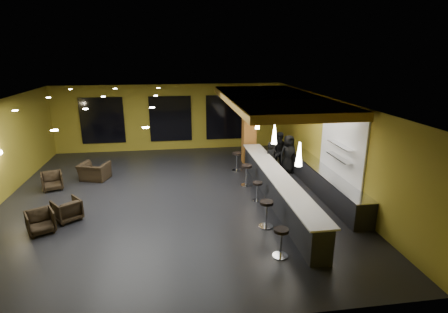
{
  "coord_description": "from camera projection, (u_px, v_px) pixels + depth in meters",
  "views": [
    {
      "loc": [
        0.15,
        -12.1,
        5.18
      ],
      "look_at": [
        2.0,
        0.5,
        1.3
      ],
      "focal_mm": 28.0,
      "sensor_mm": 36.0,
      "label": 1
    }
  ],
  "objects": [
    {
      "name": "floor",
      "position": [
        173.0,
        197.0,
        12.96
      ],
      "size": [
        12.0,
        13.0,
        0.1
      ],
      "primitive_type": "cube",
      "color": "black",
      "rests_on": "ground"
    },
    {
      "name": "ceiling",
      "position": [
        168.0,
        100.0,
        11.91
      ],
      "size": [
        12.0,
        13.0,
        0.1
      ],
      "primitive_type": "cube",
      "color": "black"
    },
    {
      "name": "wall_back",
      "position": [
        171.0,
        117.0,
        18.63
      ],
      "size": [
        12.0,
        0.1,
        3.5
      ],
      "primitive_type": "cube",
      "color": "olive",
      "rests_on": "floor"
    },
    {
      "name": "wall_front",
      "position": [
        171.0,
        251.0,
        6.24
      ],
      "size": [
        12.0,
        0.1,
        3.5
      ],
      "primitive_type": "cube",
      "color": "olive",
      "rests_on": "floor"
    },
    {
      "name": "wall_right",
      "position": [
        331.0,
        144.0,
        13.28
      ],
      "size": [
        0.1,
        13.0,
        3.5
      ],
      "primitive_type": "cube",
      "color": "olive",
      "rests_on": "floor"
    },
    {
      "name": "wood_soffit",
      "position": [
        273.0,
        100.0,
        13.47
      ],
      "size": [
        3.6,
        8.0,
        0.28
      ],
      "primitive_type": "cube",
      "color": "#B38334",
      "rests_on": "ceiling"
    },
    {
      "name": "window_left",
      "position": [
        102.0,
        121.0,
        18.06
      ],
      "size": [
        2.2,
        0.06,
        2.4
      ],
      "primitive_type": "cube",
      "color": "black",
      "rests_on": "wall_back"
    },
    {
      "name": "window_center",
      "position": [
        171.0,
        119.0,
        18.55
      ],
      "size": [
        2.2,
        0.06,
        2.4
      ],
      "primitive_type": "cube",
      "color": "black",
      "rests_on": "wall_back"
    },
    {
      "name": "window_right",
      "position": [
        226.0,
        117.0,
        18.96
      ],
      "size": [
        2.2,
        0.06,
        2.4
      ],
      "primitive_type": "cube",
      "color": "black",
      "rests_on": "wall_back"
    },
    {
      "name": "tile_backsplash",
      "position": [
        342.0,
        145.0,
        12.25
      ],
      "size": [
        0.06,
        3.2,
        2.4
      ],
      "primitive_type": "cube",
      "color": "white",
      "rests_on": "wall_right"
    },
    {
      "name": "bar_counter",
      "position": [
        276.0,
        188.0,
        12.36
      ],
      "size": [
        0.6,
        8.0,
        1.0
      ],
      "primitive_type": "cube",
      "color": "black",
      "rests_on": "floor"
    },
    {
      "name": "bar_top",
      "position": [
        277.0,
        174.0,
        12.21
      ],
      "size": [
        0.78,
        8.1,
        0.05
      ],
      "primitive_type": "cube",
      "color": "silver",
      "rests_on": "bar_counter"
    },
    {
      "name": "prep_counter",
      "position": [
        324.0,
        182.0,
        13.13
      ],
      "size": [
        0.7,
        6.0,
        0.86
      ],
      "primitive_type": "cube",
      "color": "black",
      "rests_on": "floor"
    },
    {
      "name": "prep_top",
      "position": [
        325.0,
        171.0,
        13.0
      ],
      "size": [
        0.72,
        6.0,
        0.03
      ],
      "primitive_type": "cube",
      "color": "silver",
      "rests_on": "prep_counter"
    },
    {
      "name": "wall_shelf_lower",
      "position": [
        339.0,
        158.0,
        12.15
      ],
      "size": [
        0.3,
        1.5,
        0.03
      ],
      "primitive_type": "cube",
      "color": "silver",
      "rests_on": "wall_right"
    },
    {
      "name": "wall_shelf_upper",
      "position": [
        341.0,
        145.0,
        12.02
      ],
      "size": [
        0.3,
        1.5,
        0.03
      ],
      "primitive_type": "cube",
      "color": "silver",
      "rests_on": "wall_right"
    },
    {
      "name": "column",
      "position": [
        249.0,
        127.0,
        16.35
      ],
      "size": [
        0.6,
        0.6,
        3.5
      ],
      "primitive_type": "cube",
      "color": "#A36124",
      "rests_on": "floor"
    },
    {
      "name": "pendant_0",
      "position": [
        299.0,
        154.0,
        9.93
      ],
      "size": [
        0.2,
        0.2,
        0.7
      ],
      "primitive_type": "cone",
      "color": "white",
      "rests_on": "wood_soffit"
    },
    {
      "name": "pendant_1",
      "position": [
        274.0,
        134.0,
        12.3
      ],
      "size": [
        0.2,
        0.2,
        0.7
      ],
      "primitive_type": "cone",
      "color": "white",
      "rests_on": "wood_soffit"
    },
    {
      "name": "pendant_2",
      "position": [
        258.0,
        121.0,
        14.66
      ],
      "size": [
        0.2,
        0.2,
        0.7
      ],
      "primitive_type": "cone",
      "color": "white",
      "rests_on": "wood_soffit"
    },
    {
      "name": "staff_a",
      "position": [
        271.0,
        160.0,
        14.69
      ],
      "size": [
        0.64,
        0.52,
        1.53
      ],
      "primitive_type": "imported",
      "rotation": [
        0.0,
        0.0,
        0.32
      ],
      "color": "black",
      "rests_on": "floor"
    },
    {
      "name": "staff_b",
      "position": [
        280.0,
        152.0,
        15.31
      ],
      "size": [
        1.02,
        0.88,
        1.8
      ],
      "primitive_type": "imported",
      "rotation": [
        0.0,
        0.0,
        -0.25
      ],
      "color": "black",
      "rests_on": "floor"
    },
    {
      "name": "staff_c",
      "position": [
        288.0,
        154.0,
        15.19
      ],
      "size": [
        0.93,
        0.71,
        1.7
      ],
      "primitive_type": "imported",
      "rotation": [
        0.0,
        0.0,
        0.22
      ],
      "color": "black",
      "rests_on": "floor"
    },
    {
      "name": "armchair_a",
      "position": [
        40.0,
        222.0,
        10.29
      ],
      "size": [
        0.99,
        0.99,
        0.68
      ],
      "primitive_type": "imported",
      "rotation": [
        0.0,
        0.0,
        0.49
      ],
      "color": "black",
      "rests_on": "floor"
    },
    {
      "name": "armchair_b",
      "position": [
        67.0,
        210.0,
        11.04
      ],
      "size": [
        1.06,
        1.06,
        0.7
      ],
      "primitive_type": "imported",
      "rotation": [
        0.0,
        0.0,
        3.8
      ],
      "color": "black",
      "rests_on": "floor"
    },
    {
      "name": "armchair_c",
      "position": [
        52.0,
        181.0,
        13.49
      ],
      "size": [
        0.95,
        0.96,
        0.69
      ],
      "primitive_type": "imported",
      "rotation": [
        0.0,
        0.0,
        0.35
      ],
      "color": "black",
      "rests_on": "floor"
    },
    {
      "name": "armchair_d",
      "position": [
        94.0,
        171.0,
        14.51
      ],
      "size": [
        1.35,
        1.26,
        0.72
      ],
      "primitive_type": "imported",
      "rotation": [
        0.0,
        0.0,
        2.83
      ],
      "color": "black",
      "rests_on": "floor"
    },
    {
      "name": "bar_stool_0",
      "position": [
        281.0,
        239.0,
        9.01
      ],
      "size": [
        0.41,
        0.41,
        0.8
      ],
      "rotation": [
        0.0,
        0.0,
        0.24
      ],
      "color": "silver",
      "rests_on": "floor"
    },
    {
      "name": "bar_stool_1",
      "position": [
        266.0,
        211.0,
        10.54
      ],
      "size": [
        0.43,
        0.43,
        0.85
      ],
      "rotation": [
        0.0,
        0.0,
        0.28
      ],
      "color": "silver",
      "rests_on": "floor"
    },
    {
      "name": "bar_stool_2",
      "position": [
        257.0,
        189.0,
        12.4
      ],
      "size": [
        0.36,
        0.36,
        0.72
      ],
      "rotation": [
        0.0,
        0.0,
        -0.36
      ],
      "color": "silver",
      "rests_on": "floor"
    },
    {
      "name": "bar_stool_3",
      "position": [
        246.0,
        173.0,
        13.79
      ],
      "size": [
        0.44,
        0.44,
        0.87
      ],
      "rotation": [
        0.0,
        0.0,
        -0.2
      ],
      "color": "silver",
      "rests_on": "floor"
    },
    {
      "name": "bar_stool_4",
      "position": [
        237.0,
        159.0,
        15.53
      ],
      "size": [
        0.43,
        0.43,
        0.85
      ],
      "rotation": [
        0.0,
        0.0,
        0.17
      ],
      "color": "silver",
      "rests_on": "floor"
    }
  ]
}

